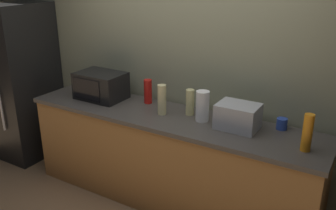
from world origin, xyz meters
TOP-DOWN VIEW (x-y plane):
  - back_wall at (0.00, 0.81)m, footprint 6.40×0.10m
  - counter_run at (0.00, 0.40)m, footprint 2.84×0.64m
  - refrigerator at (-2.05, 0.40)m, footprint 0.72×0.73m
  - microwave at (-0.82, 0.45)m, footprint 0.48×0.35m
  - toaster_oven at (0.64, 0.46)m, footprint 0.34×0.26m
  - paper_towel_roll at (0.32, 0.45)m, footprint 0.12×0.12m
  - bottle_dish_soap at (1.22, 0.33)m, footprint 0.07×0.07m
  - bottle_hot_sauce at (-0.34, 0.58)m, footprint 0.08×0.08m
  - bottle_hand_soap at (-0.06, 0.40)m, footprint 0.08×0.08m
  - bottle_vinegar at (0.16, 0.52)m, footprint 0.08×0.08m
  - mug_blue at (0.96, 0.63)m, footprint 0.09×0.09m

SIDE VIEW (x-z plane):
  - counter_run at x=0.00m, z-range 0.00..0.90m
  - refrigerator at x=-2.05m, z-range 0.00..1.80m
  - mug_blue at x=0.96m, z-range 0.90..0.99m
  - toaster_oven at x=0.64m, z-range 0.90..1.11m
  - bottle_vinegar at x=0.16m, z-range 0.90..1.14m
  - bottle_hot_sauce at x=-0.34m, z-range 0.90..1.14m
  - microwave at x=-0.82m, z-range 0.90..1.17m
  - paper_towel_roll at x=0.32m, z-range 0.90..1.17m
  - bottle_hand_soap at x=-0.06m, z-range 0.90..1.18m
  - bottle_dish_soap at x=1.22m, z-range 0.90..1.19m
  - back_wall at x=0.00m, z-range 0.00..2.70m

